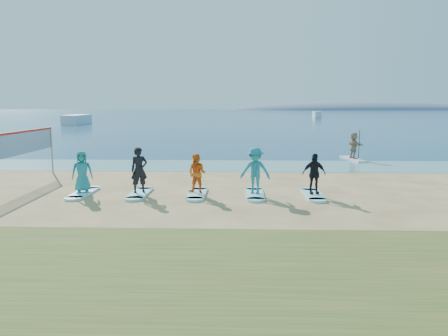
{
  "coord_description": "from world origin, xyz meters",
  "views": [
    {
      "loc": [
        0.2,
        -15.56,
        3.67
      ],
      "look_at": [
        -0.42,
        2.0,
        1.1
      ],
      "focal_mm": 35.0,
      "sensor_mm": 36.0,
      "label": 1
    }
  ],
  "objects_px": {
    "surfboard_0": "(83,193)",
    "student_0": "(82,172)",
    "paddleboard": "(353,159)",
    "surfboard_3": "(255,194)",
    "student_2": "(197,173)",
    "student_3": "(255,171)",
    "paddleboarder": "(354,145)",
    "boat_offshore_b": "(317,117)",
    "student_4": "(314,174)",
    "student_1": "(139,170)",
    "surfboard_2": "(197,194)",
    "boat_offshore_a": "(77,124)",
    "volleyball_net": "(10,146)",
    "surfboard_4": "(313,195)",
    "surfboard_1": "(140,193)"
  },
  "relations": [
    {
      "from": "student_2",
      "to": "student_3",
      "type": "xyz_separation_m",
      "value": [
        2.36,
        0.0,
        0.13
      ]
    },
    {
      "from": "student_4",
      "to": "boat_offshore_b",
      "type": "bearing_deg",
      "value": 72.87
    },
    {
      "from": "student_1",
      "to": "student_2",
      "type": "xyz_separation_m",
      "value": [
        2.36,
        0.0,
        -0.13
      ]
    },
    {
      "from": "surfboard_0",
      "to": "student_0",
      "type": "height_order",
      "value": "student_0"
    },
    {
      "from": "paddleboarder",
      "to": "student_3",
      "type": "distance_m",
      "value": 13.55
    },
    {
      "from": "student_0",
      "to": "surfboard_0",
      "type": "bearing_deg",
      "value": 0.0
    },
    {
      "from": "surfboard_3",
      "to": "boat_offshore_a",
      "type": "bearing_deg",
      "value": 116.13
    },
    {
      "from": "student_4",
      "to": "student_3",
      "type": "bearing_deg",
      "value": 172.8
    },
    {
      "from": "paddleboard",
      "to": "surfboard_0",
      "type": "xyz_separation_m",
      "value": [
        -14.01,
        -11.64,
        -0.01
      ]
    },
    {
      "from": "surfboard_0",
      "to": "surfboard_2",
      "type": "relative_size",
      "value": 1.0
    },
    {
      "from": "boat_offshore_b",
      "to": "student_4",
      "type": "distance_m",
      "value": 110.05
    },
    {
      "from": "student_1",
      "to": "surfboard_2",
      "type": "bearing_deg",
      "value": -24.65
    },
    {
      "from": "volleyball_net",
      "to": "boat_offshore_b",
      "type": "height_order",
      "value": "volleyball_net"
    },
    {
      "from": "boat_offshore_b",
      "to": "student_3",
      "type": "xyz_separation_m",
      "value": [
        -21.34,
        -108.4,
        1.02
      ]
    },
    {
      "from": "surfboard_4",
      "to": "surfboard_0",
      "type": "bearing_deg",
      "value": 180.0
    },
    {
      "from": "surfboard_0",
      "to": "paddleboarder",
      "type": "bearing_deg",
      "value": 39.71
    },
    {
      "from": "boat_offshore_b",
      "to": "student_4",
      "type": "bearing_deg",
      "value": -98.09
    },
    {
      "from": "boat_offshore_a",
      "to": "surfboard_1",
      "type": "relative_size",
      "value": 4.18
    },
    {
      "from": "student_2",
      "to": "student_3",
      "type": "bearing_deg",
      "value": 21.11
    },
    {
      "from": "boat_offshore_a",
      "to": "surfboard_1",
      "type": "distance_m",
      "value": 67.66
    },
    {
      "from": "student_0",
      "to": "surfboard_3",
      "type": "relative_size",
      "value": 0.77
    },
    {
      "from": "boat_offshore_a",
      "to": "boat_offshore_b",
      "type": "height_order",
      "value": "boat_offshore_a"
    },
    {
      "from": "volleyball_net",
      "to": "paddleboard",
      "type": "distance_m",
      "value": 20.55
    },
    {
      "from": "paddleboard",
      "to": "surfboard_2",
      "type": "relative_size",
      "value": 1.36
    },
    {
      "from": "volleyball_net",
      "to": "student_3",
      "type": "bearing_deg",
      "value": -5.48
    },
    {
      "from": "student_0",
      "to": "student_2",
      "type": "bearing_deg",
      "value": -19.07
    },
    {
      "from": "surfboard_2",
      "to": "student_2",
      "type": "relative_size",
      "value": 1.38
    },
    {
      "from": "surfboard_0",
      "to": "student_0",
      "type": "bearing_deg",
      "value": 0.0
    },
    {
      "from": "paddleboard",
      "to": "student_1",
      "type": "relative_size",
      "value": 1.61
    },
    {
      "from": "boat_offshore_b",
      "to": "surfboard_1",
      "type": "height_order",
      "value": "boat_offshore_b"
    },
    {
      "from": "student_0",
      "to": "surfboard_4",
      "type": "bearing_deg",
      "value": -19.07
    },
    {
      "from": "paddleboarder",
      "to": "surfboard_0",
      "type": "height_order",
      "value": "paddleboarder"
    },
    {
      "from": "boat_offshore_a",
      "to": "volleyball_net",
      "type": "bearing_deg",
      "value": -73.31
    },
    {
      "from": "paddleboarder",
      "to": "boat_offshore_b",
      "type": "distance_m",
      "value": 97.83
    },
    {
      "from": "volleyball_net",
      "to": "surfboard_2",
      "type": "distance_m",
      "value": 8.47
    },
    {
      "from": "surfboard_0",
      "to": "surfboard_2",
      "type": "xyz_separation_m",
      "value": [
        4.72,
        0.0,
        0.0
      ]
    },
    {
      "from": "boat_offshore_b",
      "to": "student_4",
      "type": "relative_size",
      "value": 3.85
    },
    {
      "from": "surfboard_0",
      "to": "student_2",
      "type": "distance_m",
      "value": 4.79
    },
    {
      "from": "student_1",
      "to": "surfboard_2",
      "type": "distance_m",
      "value": 2.55
    },
    {
      "from": "surfboard_3",
      "to": "surfboard_0",
      "type": "bearing_deg",
      "value": 180.0
    },
    {
      "from": "boat_offshore_b",
      "to": "surfboard_2",
      "type": "height_order",
      "value": "boat_offshore_b"
    },
    {
      "from": "student_1",
      "to": "student_4",
      "type": "height_order",
      "value": "student_1"
    },
    {
      "from": "paddleboard",
      "to": "surfboard_0",
      "type": "distance_m",
      "value": 18.22
    },
    {
      "from": "surfboard_0",
      "to": "surfboard_2",
      "type": "height_order",
      "value": "same"
    },
    {
      "from": "paddleboard",
      "to": "surfboard_0",
      "type": "bearing_deg",
      "value": -150.2
    },
    {
      "from": "student_0",
      "to": "surfboard_4",
      "type": "height_order",
      "value": "student_0"
    },
    {
      "from": "boat_offshore_a",
      "to": "student_0",
      "type": "height_order",
      "value": "student_0"
    },
    {
      "from": "boat_offshore_b",
      "to": "student_0",
      "type": "relative_size",
      "value": 3.7
    },
    {
      "from": "surfboard_1",
      "to": "student_2",
      "type": "relative_size",
      "value": 1.38
    },
    {
      "from": "surfboard_1",
      "to": "surfboard_4",
      "type": "relative_size",
      "value": 1.0
    }
  ]
}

